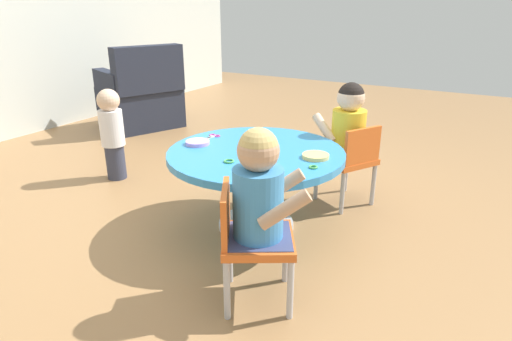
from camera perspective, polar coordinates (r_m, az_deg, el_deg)
The scene contains 14 objects.
ground_plane at distance 2.61m, azimuth 0.00°, elevation -7.27°, with size 10.00×10.00×0.00m, color #9E7247.
craft_table at distance 2.45m, azimuth 0.00°, elevation 0.42°, with size 0.98×0.98×0.47m.
child_chair_left at distance 1.87m, azimuth -0.80°, elevation -8.84°, with size 0.41×0.41×0.54m.
seated_child_left at distance 1.77m, azimuth 0.46°, elevation -2.47°, with size 0.41×0.43×0.51m.
child_chair_right at distance 2.83m, azimuth 12.16°, elevation 1.38°, with size 0.41×0.41×0.54m.
seated_child_right at distance 2.79m, azimuth 11.96°, elevation 6.00°, with size 0.40×0.43×0.51m.
armchair_dark at distance 4.77m, azimuth -14.75°, elevation 9.20°, with size 0.92×0.93×0.85m.
toddler_standing at distance 3.35m, azimuth -18.29°, elevation 4.82°, with size 0.17×0.17×0.67m.
rolling_pin at distance 2.56m, azimuth 0.99°, elevation 4.27°, with size 0.23×0.09×0.05m.
craft_scissors at distance 2.68m, azimuth -5.74°, elevation 4.43°, with size 0.13×0.07×0.01m.
playdough_blob_0 at distance 2.55m, azimuth -7.63°, elevation 3.64°, with size 0.14×0.14×0.02m, color #CC99E5.
playdough_blob_1 at distance 2.32m, azimuth 7.79°, elevation 1.89°, with size 0.14×0.14×0.02m, color #F2CC72.
cookie_cutter_0 at distance 2.18m, azimuth 7.49°, elevation 0.45°, with size 0.05×0.05×0.01m, color #4CB259.
cookie_cutter_1 at distance 2.25m, azimuth -3.56°, elevation 1.23°, with size 0.06×0.06×0.01m, color #4CB259.
Camera 1 is at (-1.99, -1.14, 1.24)m, focal length 30.63 mm.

